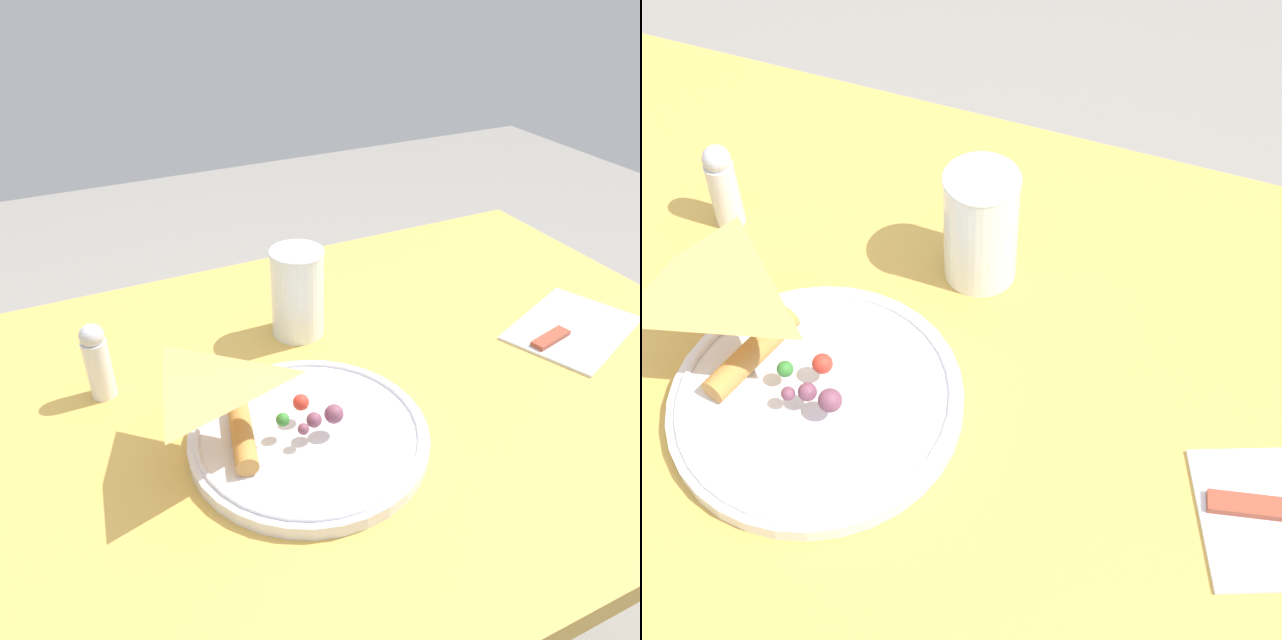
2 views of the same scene
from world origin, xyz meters
TOP-DOWN VIEW (x-y plane):
  - dining_table at (0.00, 0.00)m, footprint 1.17×0.73m
  - plate_pizza at (-0.04, -0.08)m, footprint 0.26×0.26m
  - milk_glass at (0.04, 0.13)m, footprint 0.07×0.07m
  - napkin_folded at (0.39, -0.03)m, footprint 0.22×0.19m
  - butter_knife at (0.38, -0.03)m, footprint 0.18×0.06m
  - salt_shaker at (-0.23, 0.11)m, footprint 0.03×0.03m

SIDE VIEW (x-z plane):
  - dining_table at x=0.00m, z-range 0.26..1.02m
  - napkin_folded at x=0.39m, z-range 0.75..0.76m
  - butter_knife at x=0.38m, z-range 0.76..0.76m
  - plate_pizza at x=-0.04m, z-range 0.74..0.79m
  - salt_shaker at x=-0.23m, z-range 0.75..0.85m
  - milk_glass at x=0.04m, z-range 0.75..0.88m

